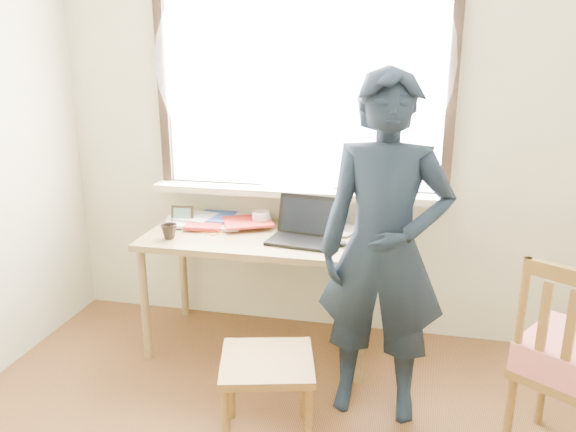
% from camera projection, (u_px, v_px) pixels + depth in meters
% --- Properties ---
extents(room_shell, '(3.52, 4.02, 2.61)m').
position_uv_depth(room_shell, '(243.00, 100.00, 1.65)').
color(room_shell, beige).
rests_on(room_shell, ground).
extents(desk, '(1.35, 0.68, 0.73)m').
position_uv_depth(desk, '(261.00, 247.00, 3.34)').
color(desk, olive).
rests_on(desk, ground).
extents(laptop, '(0.39, 0.33, 0.24)m').
position_uv_depth(laptop, '(303.00, 230.00, 3.22)').
color(laptop, black).
rests_on(laptop, desk).
extents(mug_white, '(0.16, 0.16, 0.09)m').
position_uv_depth(mug_white, '(261.00, 219.00, 3.48)').
color(mug_white, white).
rests_on(mug_white, desk).
extents(mug_dark, '(0.13, 0.13, 0.09)m').
position_uv_depth(mug_dark, '(169.00, 231.00, 3.24)').
color(mug_dark, black).
rests_on(mug_dark, desk).
extents(mouse, '(0.08, 0.06, 0.03)m').
position_uv_depth(mouse, '(340.00, 244.00, 3.12)').
color(mouse, black).
rests_on(mouse, desk).
extents(desk_clutter, '(0.58, 0.52, 0.04)m').
position_uv_depth(desk_clutter, '(209.00, 220.00, 3.52)').
color(desk_clutter, '#395EBB').
rests_on(desk_clutter, desk).
extents(book_a, '(0.23, 0.30, 0.03)m').
position_uv_depth(book_a, '(215.00, 218.00, 3.59)').
color(book_a, white).
rests_on(book_a, desk).
extents(book_b, '(0.26, 0.28, 0.02)m').
position_uv_depth(book_b, '(334.00, 227.00, 3.43)').
color(book_b, white).
rests_on(book_b, desk).
extents(picture_frame, '(0.14, 0.03, 0.11)m').
position_uv_depth(picture_frame, '(183.00, 216.00, 3.50)').
color(picture_frame, black).
rests_on(picture_frame, desk).
extents(work_chair, '(0.50, 0.49, 0.43)m').
position_uv_depth(work_chair, '(267.00, 372.00, 2.57)').
color(work_chair, brown).
rests_on(work_chair, ground).
extents(person, '(0.64, 0.43, 1.71)m').
position_uv_depth(person, '(384.00, 251.00, 2.67)').
color(person, black).
rests_on(person, ground).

